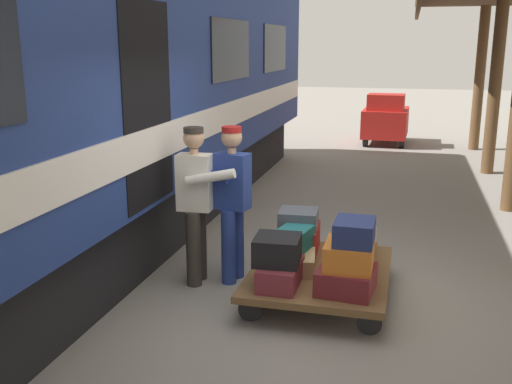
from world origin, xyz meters
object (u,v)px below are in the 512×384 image
at_px(suitcase_cream_canvas, 356,244).
at_px(suitcase_burgundy_valise, 281,274).
at_px(suitcase_yellow_case, 355,236).
at_px(suitcase_slate_roller, 298,219).
at_px(porter_in_overalls, 231,199).
at_px(baggage_tug, 386,120).
at_px(suitcase_maroon_trunk, 346,280).
at_px(suitcase_orange_carryall, 349,255).
at_px(suitcase_red_plastic, 299,239).
at_px(train_car, 15,91).
at_px(suitcase_tan_vintage, 290,259).
at_px(suitcase_teal_softside, 292,240).
at_px(suitcase_navy_fabric, 354,232).
at_px(suitcase_brown_leather, 351,260).
at_px(porter_by_door, 197,200).
at_px(suitcase_black_hardshell, 277,250).
at_px(luggage_cart, 320,273).

relative_size(suitcase_cream_canvas, suitcase_burgundy_valise, 0.84).
height_order(suitcase_burgundy_valise, suitcase_yellow_case, suitcase_yellow_case).
bearing_deg(suitcase_yellow_case, suitcase_slate_roller, -32.63).
relative_size(porter_in_overalls, baggage_tug, 0.98).
distance_m(suitcase_maroon_trunk, suitcase_orange_carryall, 0.24).
distance_m(suitcase_red_plastic, suitcase_slate_roller, 0.24).
bearing_deg(suitcase_orange_carryall, suitcase_yellow_case, -91.21).
bearing_deg(train_car, suitcase_yellow_case, -175.34).
bearing_deg(suitcase_tan_vintage, suitcase_orange_carryall, 144.10).
xyz_separation_m(suitcase_maroon_trunk, baggage_tug, (0.09, -10.42, 0.21)).
bearing_deg(suitcase_tan_vintage, suitcase_slate_roller, -89.52).
height_order(suitcase_cream_canvas, porter_in_overalls, porter_in_overalls).
xyz_separation_m(suitcase_cream_canvas, suitcase_tan_vintage, (0.62, 0.48, -0.05)).
bearing_deg(suitcase_slate_roller, train_car, 13.75).
bearing_deg(suitcase_cream_canvas, suitcase_slate_roller, 2.59).
height_order(train_car, suitcase_tan_vintage, train_car).
bearing_deg(baggage_tug, porter_in_overalls, 82.74).
bearing_deg(porter_in_overalls, suitcase_teal_softside, 164.57).
relative_size(suitcase_navy_fabric, porter_in_overalls, 0.26).
relative_size(suitcase_brown_leather, porter_by_door, 0.33).
height_order(suitcase_cream_canvas, suitcase_red_plastic, suitcase_red_plastic).
relative_size(suitcase_brown_leather, suitcase_black_hardshell, 1.30).
xyz_separation_m(suitcase_black_hardshell, porter_in_overalls, (0.67, -0.69, 0.28)).
distance_m(suitcase_tan_vintage, suitcase_black_hardshell, 0.55).
bearing_deg(suitcase_navy_fabric, porter_by_door, -17.32).
xyz_separation_m(suitcase_tan_vintage, suitcase_orange_carryall, (-0.64, 0.46, 0.27)).
bearing_deg(suitcase_yellow_case, baggage_tug, -89.34).
relative_size(suitcase_cream_canvas, suitcase_red_plastic, 0.85).
relative_size(suitcase_orange_carryall, suitcase_yellow_case, 1.16).
bearing_deg(suitcase_black_hardshell, porter_by_door, -28.48).
height_order(train_car, porter_by_door, train_car).
xyz_separation_m(train_car, suitcase_maroon_trunk, (-3.52, 0.23, -1.65)).
distance_m(suitcase_brown_leather, suitcase_slate_roller, 0.82).
relative_size(suitcase_maroon_trunk, porter_by_door, 0.30).
xyz_separation_m(suitcase_navy_fabric, porter_by_door, (1.71, -0.53, 0.05)).
bearing_deg(luggage_cart, suitcase_brown_leather, -180.00).
bearing_deg(suitcase_yellow_case, suitcase_black_hardshell, 36.85).
bearing_deg(suitcase_slate_roller, suitcase_black_hardshell, 88.10).
xyz_separation_m(suitcase_red_plastic, suitcase_yellow_case, (-0.65, 0.45, 0.23)).
bearing_deg(suitcase_orange_carryall, suitcase_red_plastic, -55.94).
height_order(suitcase_brown_leather, suitcase_burgundy_valise, suitcase_brown_leather).
height_order(suitcase_brown_leather, suitcase_teal_softside, suitcase_teal_softside).
bearing_deg(suitcase_slate_roller, baggage_tug, -93.26).
bearing_deg(suitcase_brown_leather, suitcase_cream_canvas, -90.00).
distance_m(suitcase_red_plastic, suitcase_tan_vintage, 0.49).
xyz_separation_m(suitcase_tan_vintage, suitcase_navy_fabric, (-0.68, 0.47, 0.50)).
distance_m(suitcase_cream_canvas, suitcase_orange_carryall, 0.97).
distance_m(suitcase_tan_vintage, suitcase_teal_softside, 0.20).
relative_size(suitcase_black_hardshell, suitcase_navy_fabric, 0.96).
height_order(train_car, suitcase_navy_fabric, train_car).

